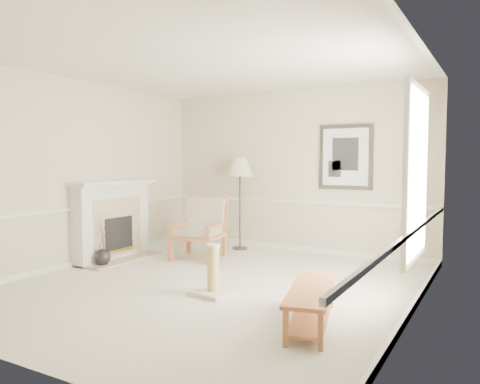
# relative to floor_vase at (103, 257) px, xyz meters

# --- Properties ---
(ground) EXTENTS (5.50, 5.50, 0.00)m
(ground) POSITION_rel_floor_vase_xyz_m (2.11, -0.14, -0.14)
(ground) COLOR silver
(ground) RESTS_ON ground
(room) EXTENTS (5.04, 5.54, 2.92)m
(room) POSITION_rel_floor_vase_xyz_m (2.24, -0.06, 1.73)
(room) COLOR beige
(room) RESTS_ON ground
(fireplace) EXTENTS (0.64, 1.64, 1.31)m
(fireplace) POSITION_rel_floor_vase_xyz_m (-0.24, 0.46, 0.50)
(fireplace) COLOR white
(fireplace) RESTS_ON ground
(floor_vase) EXTENTS (0.25, 0.25, 0.74)m
(floor_vase) POSITION_rel_floor_vase_xyz_m (0.00, 0.00, 0.00)
(floor_vase) COLOR black
(floor_vase) RESTS_ON ground
(armchair) EXTENTS (0.88, 0.93, 1.02)m
(armchair) POSITION_rel_floor_vase_xyz_m (0.96, 1.30, 0.41)
(armchair) COLOR #945A2F
(armchair) RESTS_ON ground
(floor_lamp) EXTENTS (0.68, 0.68, 1.69)m
(floor_lamp) POSITION_rel_floor_vase_xyz_m (1.18, 2.26, 1.34)
(floor_lamp) COLOR black
(floor_lamp) RESTS_ON ground
(bench) EXTENTS (0.72, 1.40, 0.38)m
(bench) POSITION_rel_floor_vase_xyz_m (3.76, -0.86, 0.12)
(bench) COLOR #945A2F
(bench) RESTS_ON ground
(scratching_post) EXTENTS (0.49, 0.49, 0.63)m
(scratching_post) POSITION_rel_floor_vase_xyz_m (2.35, -0.47, 0.06)
(scratching_post) COLOR beige
(scratching_post) RESTS_ON ground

